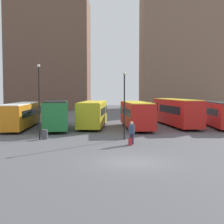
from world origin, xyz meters
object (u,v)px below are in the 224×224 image
at_px(bus_2, 93,113).
at_px(bus_4, 176,111).
at_px(bus_1, 56,113).
at_px(lamp_post_1, 39,96).
at_px(traveler, 132,131).
at_px(trash_bin, 45,134).
at_px(bus_5, 216,113).
at_px(lamp_post_0, 124,100).
at_px(bus_0, 21,114).
at_px(bus_3, 136,114).
at_px(suitcase, 130,142).

distance_m(bus_2, bus_4, 10.14).
xyz_separation_m(bus_1, lamp_post_1, (-0.05, -8.37, 2.08)).
height_order(traveler, trash_bin, traveler).
bearing_deg(bus_5, bus_1, 98.98).
bearing_deg(lamp_post_0, bus_4, 57.76).
distance_m(bus_0, lamp_post_0, 14.72).
bearing_deg(bus_4, lamp_post_1, 118.93).
distance_m(bus_3, trash_bin, 12.01).
xyz_separation_m(lamp_post_1, trash_bin, (0.45, 0.01, -3.39)).
bearing_deg(bus_1, suitcase, -154.31).
xyz_separation_m(traveler, lamp_post_1, (-7.96, 2.73, 2.73)).
bearing_deg(bus_3, bus_1, 84.29).
bearing_deg(bus_5, lamp_post_1, 121.35).
height_order(bus_5, suitcase, bus_5).
bearing_deg(bus_3, lamp_post_0, 164.07).
bearing_deg(traveler, bus_4, -38.04).
height_order(bus_1, bus_4, bus_4).
distance_m(traveler, lamp_post_1, 8.85).
distance_m(bus_4, traveler, 14.69).
bearing_deg(bus_3, bus_4, -68.57).
bearing_deg(lamp_post_1, bus_1, 89.64).
bearing_deg(bus_1, bus_5, -91.88).
bearing_deg(suitcase, bus_2, 3.62).
bearing_deg(suitcase, traveler, -28.94).
relative_size(bus_2, lamp_post_1, 1.45).
relative_size(bus_1, bus_5, 0.94).
bearing_deg(lamp_post_1, bus_0, 115.04).
xyz_separation_m(traveler, suitcase, (-0.15, -0.50, -0.80)).
xyz_separation_m(traveler, lamp_post_0, (-0.48, 2.46, 2.36)).
relative_size(bus_0, trash_bin, 14.15).
bearing_deg(traveler, lamp_post_1, 58.55).
bearing_deg(bus_2, suitcase, -160.32).
relative_size(bus_5, lamp_post_1, 1.87).
height_order(bus_2, bus_4, bus_4).
xyz_separation_m(suitcase, trash_bin, (-7.36, 3.24, 0.13)).
bearing_deg(bus_2, bus_1, 104.57).
distance_m(bus_1, traveler, 13.64).
xyz_separation_m(bus_5, lamp_post_1, (-19.18, -10.46, 2.18)).
distance_m(bus_2, bus_3, 5.13).
bearing_deg(bus_0, bus_4, -86.94).
bearing_deg(bus_5, bus_3, 106.07).
xyz_separation_m(bus_5, suitcase, (-11.37, -13.68, -1.35)).
bearing_deg(lamp_post_1, suitcase, -22.43).
xyz_separation_m(lamp_post_0, lamp_post_1, (-7.49, 0.27, 0.37)).
bearing_deg(bus_3, suitcase, 168.74).
bearing_deg(lamp_post_0, bus_1, 130.72).
relative_size(suitcase, lamp_post_0, 0.14).
distance_m(bus_1, lamp_post_0, 11.52).
bearing_deg(lamp_post_0, bus_0, 142.24).
distance_m(bus_1, bus_5, 19.24).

